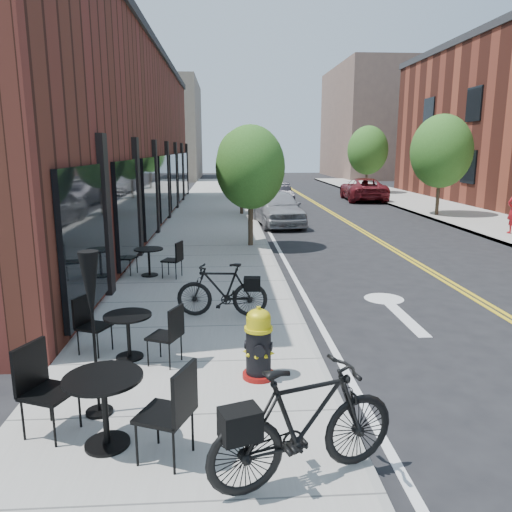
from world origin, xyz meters
name	(u,v)px	position (x,y,z in m)	size (l,w,h in m)	color
ground	(322,366)	(0.00, 0.00, 0.00)	(120.00, 120.00, 0.00)	black
sidewalk_near	(208,242)	(-2.00, 10.00, 0.06)	(4.00, 70.00, 0.12)	#9E9B93
building_near	(97,141)	(-6.50, 14.00, 3.50)	(5.00, 28.00, 7.00)	#4A2217
bg_building_left	(161,131)	(-8.00, 48.00, 5.00)	(8.00, 14.00, 10.00)	#726656
bg_building_right	(378,123)	(16.00, 50.00, 6.00)	(10.00, 16.00, 12.00)	brown
tree_near_a	(250,167)	(-0.60, 9.00, 2.60)	(2.20, 2.20, 3.81)	#382B1E
tree_near_b	(241,159)	(-0.60, 17.00, 2.71)	(2.30, 2.30, 3.98)	#382B1E
tree_near_c	(237,159)	(-0.60, 25.00, 2.53)	(2.10, 2.10, 3.67)	#382B1E
tree_near_d	(234,154)	(-0.60, 33.00, 2.79)	(2.40, 2.40, 4.11)	#382B1E
tree_far_b	(441,151)	(8.60, 16.00, 3.06)	(2.80, 2.80, 4.62)	#382B1E
tree_far_c	(368,150)	(8.60, 28.00, 3.06)	(2.80, 2.80, 4.62)	#382B1E
fire_hydrant	(259,344)	(-1.00, -0.57, 0.60)	(0.53, 0.53, 1.01)	maroon
bicycle_left	(222,290)	(-1.50, 2.02, 0.63)	(0.48, 1.69, 1.02)	black
bicycle_right	(305,423)	(-0.73, -2.75, 0.70)	(0.55, 1.94, 1.16)	black
bistro_set_a	(128,330)	(-2.89, 0.21, 0.56)	(1.66, 1.02, 0.88)	black
bistro_set_b	(105,401)	(-2.71, -2.07, 0.63)	(1.92, 1.16, 1.02)	black
bistro_set_c	(149,258)	(-3.30, 5.18, 0.56)	(1.68, 0.91, 0.88)	black
patio_umbrella	(91,299)	(-2.96, -1.39, 1.53)	(0.32, 0.32, 1.96)	black
parked_car_a	(277,208)	(0.80, 13.98, 0.75)	(1.76, 4.38, 1.49)	gray
parked_car_b	(277,194)	(1.60, 21.53, 0.65)	(1.37, 3.92, 1.29)	black
parked_car_c	(261,184)	(1.23, 29.34, 0.64)	(1.79, 4.39, 1.27)	#ADADB2
parked_car_far	(363,189)	(7.22, 23.83, 0.70)	(2.32, 5.03, 1.40)	maroon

